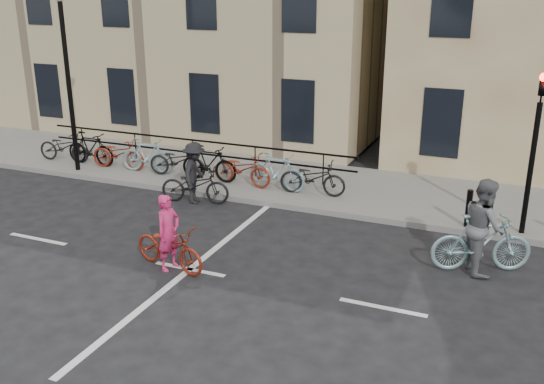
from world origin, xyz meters
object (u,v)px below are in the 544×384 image
at_px(traffic_light, 536,134).
at_px(lamp_post, 66,59).
at_px(cyclist_grey, 483,235).
at_px(cyclist_pink, 169,244).
at_px(cyclist_dark, 195,179).

xyz_separation_m(traffic_light, lamp_post, (-12.70, 0.06, 1.04)).
bearing_deg(cyclist_grey, cyclist_pink, 89.86).
bearing_deg(traffic_light, lamp_post, 179.73).
xyz_separation_m(traffic_light, cyclist_grey, (-0.75, -2.09, -1.66)).
height_order(lamp_post, cyclist_pink, lamp_post).
height_order(cyclist_pink, cyclist_dark, cyclist_dark).
height_order(traffic_light, cyclist_grey, traffic_light).
bearing_deg(cyclist_dark, cyclist_grey, -112.06).
xyz_separation_m(lamp_post, cyclist_dark, (4.60, -0.82, -2.84)).
bearing_deg(cyclist_pink, cyclist_dark, 34.76).
bearing_deg(cyclist_grey, cyclist_dark, 57.74).
relative_size(lamp_post, cyclist_grey, 2.53).
bearing_deg(traffic_light, cyclist_pink, -146.06).
bearing_deg(cyclist_dark, lamp_post, 68.04).
bearing_deg(cyclist_grey, traffic_light, -41.73).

